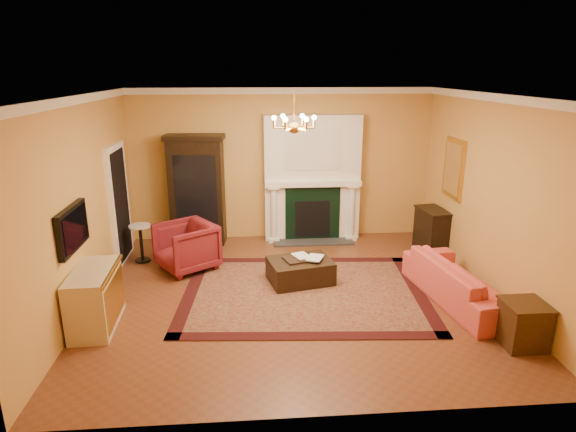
{
  "coord_description": "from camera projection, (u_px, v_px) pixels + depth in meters",
  "views": [
    {
      "loc": [
        -0.62,
        -6.73,
        3.33
      ],
      "look_at": [
        -0.06,
        0.3,
        1.18
      ],
      "focal_mm": 30.0,
      "sensor_mm": 36.0,
      "label": 1
    }
  ],
  "objects": [
    {
      "name": "floor",
      "position": [
        294.0,
        295.0,
        7.44
      ],
      "size": [
        6.0,
        5.5,
        0.02
      ],
      "primitive_type": "cube",
      "color": "brown",
      "rests_on": "ground"
    },
    {
      "name": "ceiling",
      "position": [
        294.0,
        94.0,
        6.56
      ],
      "size": [
        6.0,
        5.5,
        0.02
      ],
      "primitive_type": "cube",
      "color": "silver",
      "rests_on": "wall_back"
    },
    {
      "name": "wall_back",
      "position": [
        281.0,
        165.0,
        9.63
      ],
      "size": [
        6.0,
        0.02,
        3.0
      ],
      "primitive_type": "cube",
      "color": "gold",
      "rests_on": "floor"
    },
    {
      "name": "wall_front",
      "position": [
        321.0,
        280.0,
        4.37
      ],
      "size": [
        6.0,
        0.02,
        3.0
      ],
      "primitive_type": "cube",
      "color": "gold",
      "rests_on": "floor"
    },
    {
      "name": "wall_left",
      "position": [
        81.0,
        205.0,
        6.77
      ],
      "size": [
        0.02,
        5.5,
        3.0
      ],
      "primitive_type": "cube",
      "color": "gold",
      "rests_on": "floor"
    },
    {
      "name": "wall_right",
      "position": [
        493.0,
        197.0,
        7.23
      ],
      "size": [
        0.02,
        5.5,
        3.0
      ],
      "primitive_type": "cube",
      "color": "gold",
      "rests_on": "floor"
    },
    {
      "name": "fireplace",
      "position": [
        312.0,
        181.0,
        9.59
      ],
      "size": [
        1.9,
        0.7,
        2.5
      ],
      "color": "white",
      "rests_on": "wall_back"
    },
    {
      "name": "crown_molding",
      "position": [
        289.0,
        96.0,
        7.49
      ],
      "size": [
        6.0,
        5.5,
        0.12
      ],
      "color": "white",
      "rests_on": "ceiling"
    },
    {
      "name": "doorway",
      "position": [
        120.0,
        204.0,
        8.53
      ],
      "size": [
        0.08,
        1.05,
        2.1
      ],
      "color": "white",
      "rests_on": "wall_left"
    },
    {
      "name": "tv_panel",
      "position": [
        73.0,
        228.0,
        6.25
      ],
      "size": [
        0.09,
        0.95,
        0.58
      ],
      "color": "black",
      "rests_on": "wall_left"
    },
    {
      "name": "gilt_mirror",
      "position": [
        453.0,
        168.0,
        8.51
      ],
      "size": [
        0.06,
        0.76,
        1.05
      ],
      "color": "gold",
      "rests_on": "wall_right"
    },
    {
      "name": "chandelier",
      "position": [
        294.0,
        124.0,
        6.68
      ],
      "size": [
        0.63,
        0.55,
        0.53
      ],
      "color": "#BF8934",
      "rests_on": "ceiling"
    },
    {
      "name": "oriental_rug",
      "position": [
        304.0,
        292.0,
        7.49
      ],
      "size": [
        3.91,
        3.05,
        0.01
      ],
      "primitive_type": "cube",
      "rotation": [
        0.0,
        0.0,
        -0.07
      ],
      "color": "#450F0E",
      "rests_on": "floor"
    },
    {
      "name": "china_cabinet",
      "position": [
        197.0,
        192.0,
        9.39
      ],
      "size": [
        1.06,
        0.55,
        2.06
      ],
      "primitive_type": "cube",
      "rotation": [
        0.0,
        0.0,
        -0.08
      ],
      "color": "black",
      "rests_on": "floor"
    },
    {
      "name": "wingback_armchair",
      "position": [
        186.0,
        244.0,
        8.25
      ],
      "size": [
        1.18,
        1.19,
        0.91
      ],
      "primitive_type": "imported",
      "rotation": [
        0.0,
        0.0,
        -0.97
      ],
      "color": "maroon",
      "rests_on": "floor"
    },
    {
      "name": "pedestal_table",
      "position": [
        141.0,
        241.0,
        8.6
      ],
      "size": [
        0.38,
        0.38,
        0.69
      ],
      "color": "black",
      "rests_on": "floor"
    },
    {
      "name": "commode",
      "position": [
        95.0,
        298.0,
        6.42
      ],
      "size": [
        0.55,
        1.1,
        0.8
      ],
      "primitive_type": "cube",
      "rotation": [
        0.0,
        0.0,
        0.04
      ],
      "color": "#C5BD90",
      "rests_on": "floor"
    },
    {
      "name": "coral_sofa",
      "position": [
        462.0,
        275.0,
        7.11
      ],
      "size": [
        0.95,
        2.22,
        0.84
      ],
      "primitive_type": "imported",
      "rotation": [
        0.0,
        0.0,
        1.72
      ],
      "color": "#CD4C41",
      "rests_on": "floor"
    },
    {
      "name": "end_table",
      "position": [
        523.0,
        325.0,
        5.98
      ],
      "size": [
        0.48,
        0.48,
        0.56
      ],
      "primitive_type": "cube",
      "rotation": [
        0.0,
        0.0,
        0.0
      ],
      "color": "#3D2610",
      "rests_on": "floor"
    },
    {
      "name": "console_table",
      "position": [
        432.0,
        231.0,
        9.1
      ],
      "size": [
        0.5,
        0.76,
        0.8
      ],
      "primitive_type": "cube",
      "rotation": [
        0.0,
        0.0,
        0.13
      ],
      "color": "black",
      "rests_on": "floor"
    },
    {
      "name": "leather_ottoman",
      "position": [
        300.0,
        271.0,
        7.81
      ],
      "size": [
        1.12,
        0.91,
        0.37
      ],
      "primitive_type": "cube",
      "rotation": [
        0.0,
        0.0,
        0.22
      ],
      "color": "black",
      "rests_on": "oriental_rug"
    },
    {
      "name": "ottoman_tray",
      "position": [
        299.0,
        259.0,
        7.76
      ],
      "size": [
        0.53,
        0.46,
        0.03
      ],
      "primitive_type": "cube",
      "rotation": [
        0.0,
        0.0,
        0.31
      ],
      "color": "black",
      "rests_on": "leather_ottoman"
    },
    {
      "name": "book_a",
      "position": [
        295.0,
        249.0,
        7.71
      ],
      "size": [
        0.23,
        0.12,
        0.31
      ],
      "primitive_type": "imported",
      "rotation": [
        0.0,
        0.0,
        0.4
      ],
      "color": "gray",
      "rests_on": "ottoman_tray"
    },
    {
      "name": "book_b",
      "position": [
        308.0,
        248.0,
        7.73
      ],
      "size": [
        0.23,
        0.12,
        0.33
      ],
      "primitive_type": "imported",
      "rotation": [
        0.0,
        0.0,
        -0.41
      ],
      "color": "gray",
      "rests_on": "ottoman_tray"
    },
    {
      "name": "topiary_left",
      "position": [
        277.0,
        168.0,
        9.41
      ],
      "size": [
        0.17,
        0.17,
        0.45
      ],
      "color": "gray",
      "rests_on": "fireplace"
    },
    {
      "name": "topiary_right",
      "position": [
        350.0,
        167.0,
        9.52
      ],
      "size": [
        0.17,
        0.17,
        0.46
      ],
      "color": "gray",
      "rests_on": "fireplace"
    }
  ]
}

